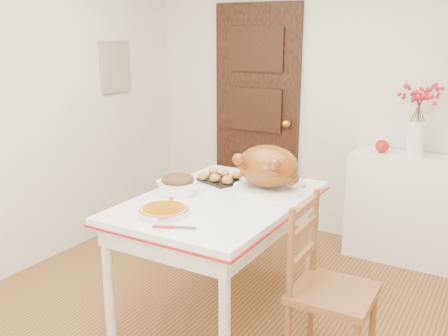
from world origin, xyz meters
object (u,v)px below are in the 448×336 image
Objects in this scene: sideboard at (404,208)px; kitchen_table at (220,259)px; chair_oak at (334,289)px; pumpkin_pie at (164,210)px; turkey_platter at (268,169)px.

kitchen_table is (-0.82, -1.52, -0.02)m from sideboard.
kitchen_table is 0.80m from chair_oak.
kitchen_table is 0.61m from pumpkin_pie.
sideboard is at bearing 61.80° from kitchen_table.
sideboard is 1.66m from chair_oak.
chair_oak is (0.79, -0.13, 0.07)m from kitchen_table.
kitchen_table is at bearing -118.20° from sideboard.
kitchen_table is at bearing 73.69° from pumpkin_pie.
chair_oak reaches higher than pumpkin_pie.
turkey_platter is at bearing 66.07° from pumpkin_pie.
pumpkin_pie is at bearing -106.31° from kitchen_table.
kitchen_table is at bearing -115.09° from turkey_platter.
pumpkin_pie is (-0.94, -1.93, 0.41)m from sideboard.
chair_oak is at bearing -26.41° from turkey_platter.
pumpkin_pie reaches higher than sideboard.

